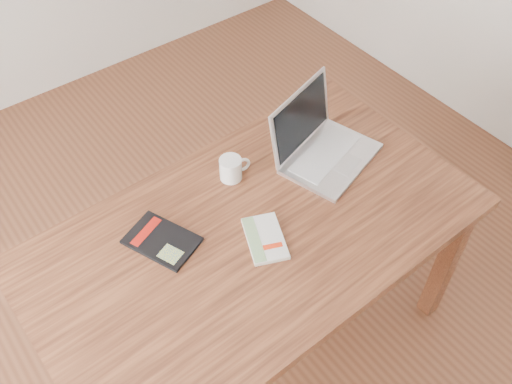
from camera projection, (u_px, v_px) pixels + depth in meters
room at (162, 84)px, 1.45m from camera, size 4.04×4.04×2.70m
desk at (255, 245)px, 1.97m from camera, size 1.53×0.90×0.75m
white_guidebook at (265, 238)px, 1.87m from camera, size 0.18×0.22×0.02m
black_guidebook at (162, 241)px, 1.87m from camera, size 0.23×0.27×0.01m
laptop at (320, 144)px, 2.11m from camera, size 0.42×0.38×0.25m
coffee_mug at (231, 168)px, 2.03m from camera, size 0.12×0.08×0.09m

